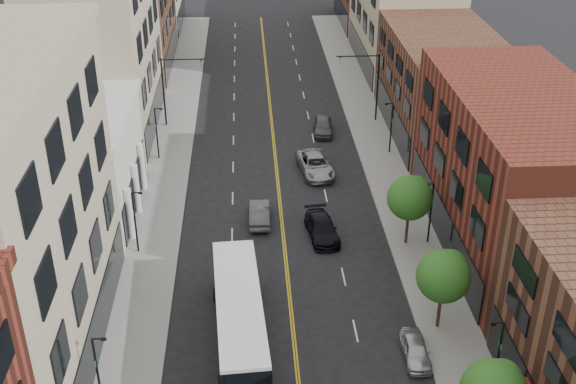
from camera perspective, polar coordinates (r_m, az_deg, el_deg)
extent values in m
cube|color=gray|center=(64.81, -9.69, 0.70)|extent=(4.00, 110.00, 0.15)
cube|color=gray|center=(65.58, 7.94, 1.19)|extent=(4.00, 110.00, 0.15)
cube|color=silver|center=(60.78, -16.89, 2.00)|extent=(10.00, 14.00, 8.00)
cube|color=tan|center=(74.50, -14.81, 11.33)|extent=(10.00, 20.00, 18.00)
cube|color=brown|center=(93.89, -12.61, 14.11)|extent=(10.00, 20.00, 15.00)
cube|color=#602619|center=(55.43, 17.55, 1.56)|extent=(10.00, 22.00, 12.00)
cube|color=brown|center=(74.12, 12.15, 8.28)|extent=(10.00, 20.00, 10.00)
cube|color=tan|center=(93.02, 9.04, 13.98)|extent=(10.00, 22.00, 14.00)
sphere|color=#195719|center=(38.67, 16.57, -13.98)|extent=(2.04, 2.04, 2.04)
cylinder|color=black|center=(47.46, 11.85, -9.13)|extent=(0.22, 0.22, 2.50)
sphere|color=#195719|center=(45.92, 12.18, -6.52)|extent=(3.40, 3.40, 3.40)
sphere|color=#195719|center=(46.08, 12.72, -5.68)|extent=(2.04, 2.04, 2.04)
cylinder|color=black|center=(55.43, 9.38, -2.84)|extent=(0.22, 0.22, 2.50)
sphere|color=#195719|center=(54.12, 9.60, -0.46)|extent=(3.40, 3.40, 3.40)
sphere|color=#195719|center=(54.33, 10.07, 0.24)|extent=(2.04, 2.04, 2.04)
cylinder|color=black|center=(41.46, -14.79, -13.80)|extent=(0.14, 0.14, 5.00)
cylinder|color=black|center=(39.79, -14.73, -11.14)|extent=(0.70, 0.10, 0.10)
cube|color=black|center=(39.77, -14.36, -11.20)|extent=(0.28, 0.14, 0.14)
cube|color=#19592D|center=(40.88, -14.94, -12.87)|extent=(0.04, 0.55, 0.35)
cylinder|color=black|center=(54.18, -11.99, -2.37)|extent=(0.14, 0.14, 5.00)
cylinder|color=black|center=(52.91, -11.88, -0.04)|extent=(0.70, 0.10, 0.10)
cube|color=black|center=(52.89, -11.61, -0.08)|extent=(0.28, 0.14, 0.14)
cube|color=#19592D|center=(53.73, -12.08, -1.55)|extent=(0.04, 0.55, 0.35)
cylinder|color=black|center=(68.29, -10.33, 4.54)|extent=(0.14, 0.14, 5.00)
cylinder|color=black|center=(67.28, -10.22, 6.50)|extent=(0.70, 0.10, 0.10)
cube|color=black|center=(67.27, -10.00, 6.47)|extent=(0.28, 0.14, 0.14)
cube|color=#19592D|center=(67.93, -10.39, 5.24)|extent=(0.04, 0.55, 0.35)
cylinder|color=black|center=(42.78, 16.24, -12.50)|extent=(0.14, 0.14, 5.00)
cylinder|color=black|center=(41.11, 16.25, -9.91)|extent=(0.70, 0.10, 0.10)
cube|color=black|center=(41.06, 15.91, -9.99)|extent=(0.28, 0.14, 0.14)
cube|color=#19592D|center=(42.21, 16.41, -11.57)|extent=(0.04, 0.55, 0.35)
cylinder|color=black|center=(55.19, 11.20, -1.67)|extent=(0.14, 0.14, 5.00)
cylinder|color=black|center=(53.91, 11.09, 0.62)|extent=(0.70, 0.10, 0.10)
cube|color=black|center=(53.87, 10.83, 0.56)|extent=(0.28, 0.14, 0.14)
cube|color=#19592D|center=(54.75, 11.29, -0.85)|extent=(0.04, 0.55, 0.35)
cylinder|color=black|center=(69.10, 8.15, 5.02)|extent=(0.14, 0.14, 5.00)
cylinder|color=black|center=(68.08, 8.00, 6.94)|extent=(0.70, 0.10, 0.10)
cube|color=black|center=(68.05, 7.79, 6.90)|extent=(0.28, 0.14, 0.14)
cube|color=#19592D|center=(68.74, 8.20, 5.71)|extent=(0.04, 0.55, 0.35)
cylinder|color=black|center=(75.24, -9.80, 7.79)|extent=(0.18, 0.18, 7.20)
cylinder|color=black|center=(73.90, -8.30, 10.33)|extent=(4.40, 0.12, 0.12)
imported|color=black|center=(73.89, -6.86, 10.09)|extent=(0.15, 0.18, 0.90)
cylinder|color=black|center=(75.97, 7.08, 8.20)|extent=(0.18, 0.18, 7.20)
cylinder|color=black|center=(74.50, 5.55, 10.64)|extent=(4.40, 0.12, 0.12)
imported|color=black|center=(74.37, 4.14, 10.35)|extent=(0.15, 0.18, 0.90)
cube|color=silver|center=(45.46, -3.87, -9.84)|extent=(3.55, 12.92, 3.09)
cube|color=black|center=(45.00, -3.90, -9.10)|extent=(3.59, 12.96, 1.12)
cube|color=#A9160C|center=(45.66, -3.85, -10.16)|extent=(3.59, 12.96, 0.23)
cylinder|color=black|center=(43.03, -5.37, -14.77)|extent=(0.36, 1.04, 1.02)
cylinder|color=black|center=(43.11, -1.52, -14.52)|extent=(0.36, 1.04, 1.02)
cylinder|color=black|center=(49.58, -5.77, -8.02)|extent=(0.36, 1.04, 1.02)
cylinder|color=black|center=(49.65, -2.50, -7.82)|extent=(0.36, 1.04, 1.02)
imported|color=silver|center=(45.38, 10.05, -12.20)|extent=(1.57, 3.80, 1.29)
imported|color=#4A494E|center=(57.93, -2.28, -1.71)|extent=(1.66, 4.57, 1.50)
imported|color=black|center=(56.01, 2.69, -2.88)|extent=(2.70, 5.38, 1.50)
imported|color=#919498|center=(65.51, 2.19, 2.17)|extent=(3.52, 6.24, 1.65)
imported|color=#49494E|center=(73.66, 2.78, 5.24)|extent=(2.26, 4.79, 1.59)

